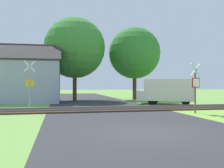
# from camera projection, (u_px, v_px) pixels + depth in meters

# --- Properties ---
(ground_plane) EXTENTS (160.00, 160.00, 0.00)m
(ground_plane) POSITION_uv_depth(u_px,v_px,m) (152.00, 133.00, 9.07)
(ground_plane) COLOR #6B9942
(road_asphalt) EXTENTS (8.06, 80.00, 0.01)m
(road_asphalt) POSITION_uv_depth(u_px,v_px,m) (135.00, 124.00, 11.02)
(road_asphalt) COLOR #2D2D30
(road_asphalt) RESTS_ON ground
(rail_track) EXTENTS (60.00, 2.60, 0.22)m
(rail_track) POSITION_uv_depth(u_px,v_px,m) (108.00, 109.00, 16.99)
(rail_track) COLOR #422D1E
(rail_track) RESTS_ON ground
(stop_sign_near) EXTENTS (0.86, 0.24, 3.08)m
(stop_sign_near) POSITION_uv_depth(u_px,v_px,m) (196.00, 85.00, 15.26)
(stop_sign_near) COLOR brown
(stop_sign_near) RESTS_ON ground
(crossing_sign_far) EXTENTS (0.88, 0.14, 3.58)m
(crossing_sign_far) POSITION_uv_depth(u_px,v_px,m) (29.00, 81.00, 18.63)
(crossing_sign_far) COLOR #9E9EA5
(crossing_sign_far) RESTS_ON ground
(house) EXTENTS (7.86, 5.85, 5.77)m
(house) POSITION_uv_depth(u_px,v_px,m) (21.00, 80.00, 24.48)
(house) COLOR #99A3B7
(house) RESTS_ON ground
(tree_right) EXTENTS (6.16, 6.16, 8.63)m
(tree_right) POSITION_uv_depth(u_px,v_px,m) (135.00, 53.00, 29.88)
(tree_right) COLOR #513823
(tree_right) RESTS_ON ground
(tree_center) EXTENTS (6.83, 6.83, 9.32)m
(tree_center) POSITION_uv_depth(u_px,v_px,m) (75.00, 48.00, 28.01)
(tree_center) COLOR #513823
(tree_center) RESTS_ON ground
(mail_truck) EXTENTS (5.14, 4.15, 2.24)m
(mail_truck) POSITION_uv_depth(u_px,v_px,m) (167.00, 90.00, 22.18)
(mail_truck) COLOR silver
(mail_truck) RESTS_ON ground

